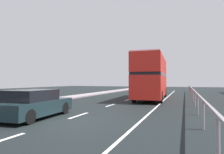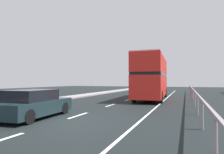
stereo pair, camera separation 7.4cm
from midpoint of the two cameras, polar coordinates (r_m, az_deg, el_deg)
ground_plane at (r=9.70m, az=-13.52°, el=-12.21°), size 73.37×120.00×0.10m
lane_paint_markings at (r=17.15m, az=9.72°, el=-7.24°), size 3.51×46.00×0.01m
bridge_side_railing at (r=16.95m, az=22.41°, el=-4.12°), size 0.10×42.00×1.14m
double_decker_bus_red at (r=20.51m, az=11.40°, el=0.12°), size 2.89×10.24×4.26m
hatchback_car_near at (r=10.70m, az=-21.20°, el=-7.24°), size 2.04×4.33×1.39m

